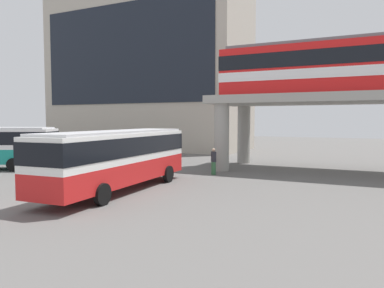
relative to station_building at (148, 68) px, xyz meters
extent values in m
plane|color=#605E5B|center=(13.69, -20.04, -10.63)|extent=(120.00, 120.00, 0.00)
cube|color=#B2A899|center=(0.00, 0.03, -0.01)|extent=(26.14, 10.56, 21.24)
cube|color=black|center=(0.00, -5.30, 1.06)|extent=(23.53, 0.10, 11.89)
cylinder|color=#9E9B93|center=(16.82, -16.36, -8.14)|extent=(1.10, 1.10, 4.98)
cylinder|color=#9E9B93|center=(16.82, -10.99, -8.14)|extent=(1.10, 1.10, 4.98)
cube|color=red|center=(14.69, -26.11, -9.58)|extent=(3.10, 11.12, 1.10)
cube|color=white|center=(14.69, -26.11, -8.28)|extent=(3.10, 11.12, 1.50)
cube|color=black|center=(14.69, -26.11, -8.20)|extent=(3.15, 11.16, 0.96)
cube|color=silver|center=(14.69, -26.11, -7.47)|extent=(2.95, 10.57, 0.12)
cylinder|color=black|center=(13.25, -22.67, -10.13)|extent=(0.33, 1.01, 1.00)
cylinder|color=black|center=(15.75, -22.53, -10.13)|extent=(0.33, 1.01, 1.00)
cylinder|color=black|center=(13.61, -29.26, -10.13)|extent=(0.33, 1.01, 1.00)
cylinder|color=black|center=(16.11, -29.12, -10.13)|extent=(0.33, 1.01, 1.00)
cylinder|color=black|center=(3.29, -23.45, -10.13)|extent=(1.02, 0.68, 1.00)
cylinder|color=black|center=(2.23, -21.18, -10.13)|extent=(1.02, 0.68, 1.00)
cylinder|color=#33663F|center=(17.05, -18.46, -10.18)|extent=(0.32, 0.32, 0.89)
cube|color=#26262D|center=(17.05, -18.46, -9.38)|extent=(0.46, 0.47, 0.71)
sphere|color=tan|center=(17.05, -18.46, -8.91)|extent=(0.24, 0.24, 0.24)
camera|label=1|loc=(26.71, -41.97, -6.81)|focal=34.57mm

